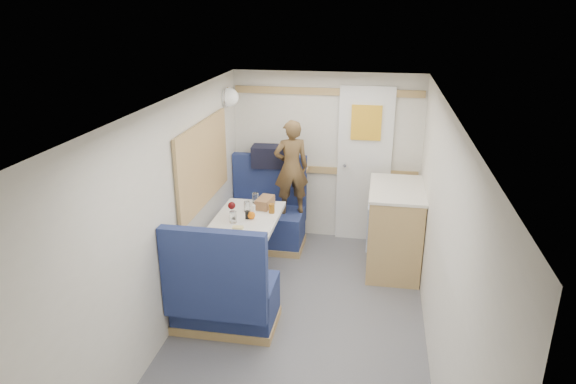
% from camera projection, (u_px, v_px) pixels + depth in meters
% --- Properties ---
extents(floor, '(4.50, 4.50, 0.00)m').
position_uv_depth(floor, '(294.00, 345.00, 4.33)').
color(floor, '#515156').
rests_on(floor, ground).
extents(ceiling, '(4.50, 4.50, 0.00)m').
position_uv_depth(ceiling, '(296.00, 111.00, 3.64)').
color(ceiling, silver).
rests_on(ceiling, wall_back).
extents(wall_back, '(2.20, 0.02, 2.00)m').
position_uv_depth(wall_back, '(326.00, 158.00, 6.06)').
color(wall_back, silver).
rests_on(wall_back, floor).
extents(wall_left, '(0.02, 4.50, 2.00)m').
position_uv_depth(wall_left, '(162.00, 228.00, 4.17)').
color(wall_left, silver).
rests_on(wall_left, floor).
extents(wall_right, '(0.02, 4.50, 2.00)m').
position_uv_depth(wall_right, '(441.00, 249.00, 3.80)').
color(wall_right, silver).
rests_on(wall_right, floor).
extents(oak_trim_low, '(2.15, 0.02, 0.08)m').
position_uv_depth(oak_trim_low, '(326.00, 170.00, 6.10)').
color(oak_trim_low, '#AC854E').
rests_on(oak_trim_low, wall_back).
extents(oak_trim_high, '(2.15, 0.02, 0.08)m').
position_uv_depth(oak_trim_high, '(328.00, 92.00, 5.78)').
color(oak_trim_high, '#AC854E').
rests_on(oak_trim_high, wall_back).
extents(side_window, '(0.04, 1.30, 0.72)m').
position_uv_depth(side_window, '(203.00, 163.00, 5.00)').
color(side_window, '#B6BB9F').
rests_on(side_window, wall_left).
extents(rear_door, '(0.62, 0.12, 1.86)m').
position_uv_depth(rear_door, '(364.00, 163.00, 5.97)').
color(rear_door, white).
rests_on(rear_door, wall_back).
extents(dinette_table, '(0.62, 0.92, 0.72)m').
position_uv_depth(dinette_table, '(247.00, 230.00, 5.17)').
color(dinette_table, white).
rests_on(dinette_table, floor).
extents(bench_far, '(0.90, 0.59, 1.05)m').
position_uv_depth(bench_far, '(266.00, 221.00, 6.06)').
color(bench_far, navy).
rests_on(bench_far, floor).
extents(bench_near, '(0.90, 0.59, 1.05)m').
position_uv_depth(bench_near, '(224.00, 299.00, 4.46)').
color(bench_near, navy).
rests_on(bench_near, floor).
extents(ledge, '(0.90, 0.14, 0.04)m').
position_uv_depth(ledge, '(270.00, 168.00, 6.09)').
color(ledge, '#AC854E').
rests_on(ledge, bench_far).
extents(dome_light, '(0.20, 0.20, 0.20)m').
position_uv_depth(dome_light, '(229.00, 97.00, 5.61)').
color(dome_light, white).
rests_on(dome_light, wall_left).
extents(galley_counter, '(0.57, 0.92, 0.92)m').
position_uv_depth(galley_counter, '(394.00, 228.00, 5.47)').
color(galley_counter, '#AC854E').
rests_on(galley_counter, floor).
extents(person, '(0.46, 0.38, 1.08)m').
position_uv_depth(person, '(291.00, 167.00, 5.73)').
color(person, brown).
rests_on(person, bench_far).
extents(duffel_bag, '(0.53, 0.28, 0.25)m').
position_uv_depth(duffel_bag, '(274.00, 156.00, 6.04)').
color(duffel_bag, black).
rests_on(duffel_bag, ledge).
extents(tray, '(0.30, 0.39, 0.02)m').
position_uv_depth(tray, '(256.00, 227.00, 4.84)').
color(tray, silver).
rests_on(tray, dinette_table).
extents(orange_fruit, '(0.08, 0.08, 0.08)m').
position_uv_depth(orange_fruit, '(251.00, 215.00, 4.99)').
color(orange_fruit, '#D36209').
rests_on(orange_fruit, tray).
extents(cheese_block, '(0.10, 0.07, 0.03)m').
position_uv_depth(cheese_block, '(238.00, 228.00, 4.75)').
color(cheese_block, '#D8C97D').
rests_on(cheese_block, tray).
extents(wine_glass, '(0.08, 0.08, 0.17)m').
position_uv_depth(wine_glass, '(232.00, 206.00, 5.03)').
color(wine_glass, white).
rests_on(wine_glass, dinette_table).
extents(tumbler_left, '(0.07, 0.07, 0.11)m').
position_uv_depth(tumbler_left, '(233.00, 217.00, 4.94)').
color(tumbler_left, white).
rests_on(tumbler_left, dinette_table).
extents(tumbler_mid, '(0.07, 0.07, 0.11)m').
position_uv_depth(tumbler_mid, '(256.00, 198.00, 5.44)').
color(tumbler_mid, white).
rests_on(tumbler_mid, dinette_table).
extents(tumbler_right, '(0.06, 0.06, 0.10)m').
position_uv_depth(tumbler_right, '(247.00, 207.00, 5.22)').
color(tumbler_right, white).
rests_on(tumbler_right, dinette_table).
extents(beer_glass, '(0.06, 0.06, 0.10)m').
position_uv_depth(beer_glass, '(272.00, 208.00, 5.18)').
color(beer_glass, '#8A5314').
rests_on(beer_glass, dinette_table).
extents(pepper_grinder, '(0.04, 0.04, 0.10)m').
position_uv_depth(pepper_grinder, '(247.00, 216.00, 4.99)').
color(pepper_grinder, black).
rests_on(pepper_grinder, dinette_table).
extents(salt_grinder, '(0.03, 0.03, 0.08)m').
position_uv_depth(salt_grinder, '(254.00, 209.00, 5.19)').
color(salt_grinder, white).
rests_on(salt_grinder, dinette_table).
extents(bread_loaf, '(0.17, 0.27, 0.10)m').
position_uv_depth(bread_loaf, '(265.00, 202.00, 5.32)').
color(bread_loaf, brown).
rests_on(bread_loaf, dinette_table).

